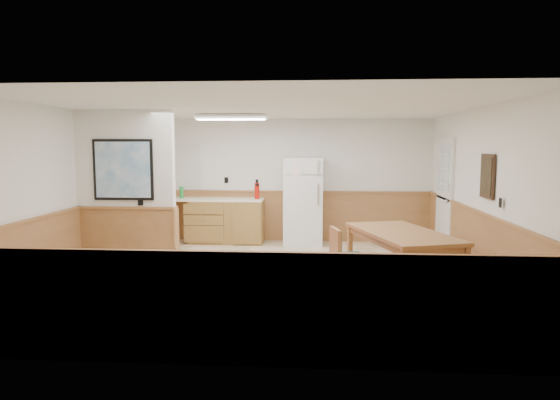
# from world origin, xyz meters

# --- Properties ---
(ground) EXTENTS (6.00, 6.00, 0.00)m
(ground) POSITION_xyz_m (0.00, 0.00, 0.00)
(ground) COLOR beige
(ground) RESTS_ON ground
(ceiling) EXTENTS (6.00, 6.00, 0.02)m
(ceiling) POSITION_xyz_m (0.00, 0.00, 2.50)
(ceiling) COLOR white
(ceiling) RESTS_ON back_wall
(back_wall) EXTENTS (6.00, 0.02, 2.50)m
(back_wall) POSITION_xyz_m (0.00, 3.00, 1.25)
(back_wall) COLOR white
(back_wall) RESTS_ON ground
(right_wall) EXTENTS (0.02, 6.00, 2.50)m
(right_wall) POSITION_xyz_m (3.00, 0.00, 1.25)
(right_wall) COLOR white
(right_wall) RESTS_ON ground
(left_wall) EXTENTS (0.02, 6.00, 2.50)m
(left_wall) POSITION_xyz_m (-3.00, 0.00, 1.25)
(left_wall) COLOR white
(left_wall) RESTS_ON ground
(wainscot_back) EXTENTS (6.00, 0.04, 1.00)m
(wainscot_back) POSITION_xyz_m (0.00, 2.98, 0.50)
(wainscot_back) COLOR #A97143
(wainscot_back) RESTS_ON ground
(wainscot_right) EXTENTS (0.04, 6.00, 1.00)m
(wainscot_right) POSITION_xyz_m (2.98, 0.00, 0.50)
(wainscot_right) COLOR #A97143
(wainscot_right) RESTS_ON ground
(wainscot_left) EXTENTS (0.04, 6.00, 1.00)m
(wainscot_left) POSITION_xyz_m (-2.98, 0.00, 0.50)
(wainscot_left) COLOR #A97143
(wainscot_left) RESTS_ON ground
(partition_wall) EXTENTS (1.50, 0.20, 2.50)m
(partition_wall) POSITION_xyz_m (-2.25, 0.19, 1.23)
(partition_wall) COLOR white
(partition_wall) RESTS_ON ground
(kitchen_counter) EXTENTS (2.20, 0.61, 1.00)m
(kitchen_counter) POSITION_xyz_m (-1.21, 2.68, 0.46)
(kitchen_counter) COLOR olive
(kitchen_counter) RESTS_ON ground
(exterior_door) EXTENTS (0.07, 1.02, 2.15)m
(exterior_door) POSITION_xyz_m (2.96, 1.90, 1.05)
(exterior_door) COLOR white
(exterior_door) RESTS_ON ground
(kitchen_window) EXTENTS (0.80, 0.04, 1.00)m
(kitchen_window) POSITION_xyz_m (-2.10, 2.98, 1.55)
(kitchen_window) COLOR white
(kitchen_window) RESTS_ON back_wall
(wall_painting) EXTENTS (0.04, 0.50, 0.60)m
(wall_painting) POSITION_xyz_m (2.97, -0.30, 1.55)
(wall_painting) COLOR #342214
(wall_painting) RESTS_ON right_wall
(fluorescent_fixture) EXTENTS (1.20, 0.30, 0.09)m
(fluorescent_fixture) POSITION_xyz_m (-0.80, 1.30, 2.45)
(fluorescent_fixture) COLOR white
(fluorescent_fixture) RESTS_ON ceiling
(refrigerator) EXTENTS (0.78, 0.73, 1.73)m
(refrigerator) POSITION_xyz_m (0.40, 2.63, 0.86)
(refrigerator) COLOR white
(refrigerator) RESTS_ON ground
(dining_table) EXTENTS (1.51, 2.15, 0.75)m
(dining_table) POSITION_xyz_m (1.88, -0.15, 0.66)
(dining_table) COLOR #A0733A
(dining_table) RESTS_ON ground
(dining_bench) EXTENTS (0.75, 1.79, 0.45)m
(dining_bench) POSITION_xyz_m (2.74, -0.19, 0.35)
(dining_bench) COLOR #A0733A
(dining_bench) RESTS_ON ground
(dining_chair) EXTENTS (0.69, 0.54, 0.85)m
(dining_chair) POSITION_xyz_m (1.02, -0.51, 0.49)
(dining_chair) COLOR #A0733A
(dining_chair) RESTS_ON ground
(fire_extinguisher) EXTENTS (0.11, 0.11, 0.39)m
(fire_extinguisher) POSITION_xyz_m (-0.52, 2.63, 1.07)
(fire_extinguisher) COLOR red
(fire_extinguisher) RESTS_ON kitchen_counter
(soap_bottle) EXTENTS (0.09, 0.09, 0.24)m
(soap_bottle) POSITION_xyz_m (-2.06, 2.67, 1.02)
(soap_bottle) COLOR green
(soap_bottle) RESTS_ON kitchen_counter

